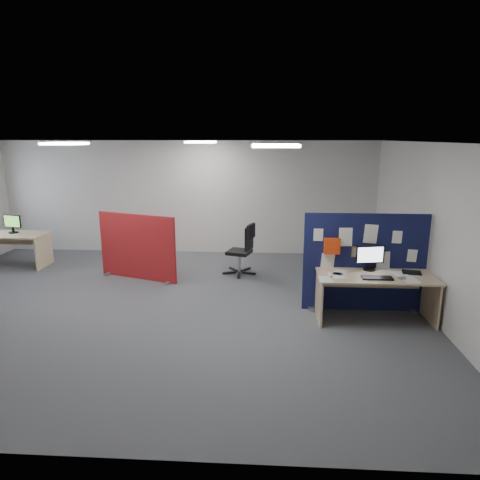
{
  "coord_description": "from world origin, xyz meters",
  "views": [
    {
      "loc": [
        1.88,
        -6.66,
        2.78
      ],
      "look_at": [
        1.44,
        0.68,
        1.0
      ],
      "focal_mm": 32.0,
      "sensor_mm": 36.0,
      "label": 1
    }
  ],
  "objects_px": {
    "monitor_main": "(370,257)",
    "red_divider": "(137,247)",
    "monitor_second": "(12,223)",
    "second_desk": "(11,241)",
    "office_chair": "(244,246)",
    "main_desk": "(375,285)",
    "navy_divider": "(363,263)"
  },
  "relations": [
    {
      "from": "second_desk",
      "to": "navy_divider",
      "type": "bearing_deg",
      "value": -16.12
    },
    {
      "from": "main_desk",
      "to": "second_desk",
      "type": "relative_size",
      "value": 1.14
    },
    {
      "from": "monitor_second",
      "to": "office_chair",
      "type": "height_order",
      "value": "monitor_second"
    },
    {
      "from": "main_desk",
      "to": "second_desk",
      "type": "bearing_deg",
      "value": 161.57
    },
    {
      "from": "red_divider",
      "to": "office_chair",
      "type": "height_order",
      "value": "red_divider"
    },
    {
      "from": "monitor_main",
      "to": "red_divider",
      "type": "relative_size",
      "value": 0.27
    },
    {
      "from": "red_divider",
      "to": "office_chair",
      "type": "relative_size",
      "value": 1.58
    },
    {
      "from": "navy_divider",
      "to": "office_chair",
      "type": "bearing_deg",
      "value": 138.96
    },
    {
      "from": "second_desk",
      "to": "red_divider",
      "type": "bearing_deg",
      "value": -13.2
    },
    {
      "from": "second_desk",
      "to": "office_chair",
      "type": "xyz_separation_m",
      "value": [
        5.14,
        -0.32,
        0.05
      ]
    },
    {
      "from": "monitor_second",
      "to": "office_chair",
      "type": "relative_size",
      "value": 0.41
    },
    {
      "from": "monitor_second",
      "to": "navy_divider",
      "type": "bearing_deg",
      "value": -3.02
    },
    {
      "from": "main_desk",
      "to": "red_divider",
      "type": "xyz_separation_m",
      "value": [
        -4.23,
        1.71,
        0.09
      ]
    },
    {
      "from": "main_desk",
      "to": "red_divider",
      "type": "distance_m",
      "value": 4.57
    },
    {
      "from": "main_desk",
      "to": "monitor_second",
      "type": "bearing_deg",
      "value": 161.06
    },
    {
      "from": "navy_divider",
      "to": "office_chair",
      "type": "relative_size",
      "value": 1.85
    },
    {
      "from": "red_divider",
      "to": "second_desk",
      "type": "bearing_deg",
      "value": -173.58
    },
    {
      "from": "red_divider",
      "to": "monitor_second",
      "type": "bearing_deg",
      "value": -174.79
    },
    {
      "from": "navy_divider",
      "to": "red_divider",
      "type": "distance_m",
      "value": 4.33
    },
    {
      "from": "navy_divider",
      "to": "monitor_second",
      "type": "distance_m",
      "value": 7.41
    },
    {
      "from": "navy_divider",
      "to": "monitor_main",
      "type": "bearing_deg",
      "value": -63.52
    },
    {
      "from": "monitor_main",
      "to": "office_chair",
      "type": "distance_m",
      "value": 2.83
    },
    {
      "from": "monitor_second",
      "to": "office_chair",
      "type": "xyz_separation_m",
      "value": [
        5.09,
        -0.37,
        -0.35
      ]
    },
    {
      "from": "navy_divider",
      "to": "main_desk",
      "type": "bearing_deg",
      "value": -71.58
    },
    {
      "from": "main_desk",
      "to": "second_desk",
      "type": "xyz_separation_m",
      "value": [
        -7.26,
        2.42,
        -0.01
      ]
    },
    {
      "from": "main_desk",
      "to": "monitor_main",
      "type": "bearing_deg",
      "value": 102.61
    },
    {
      "from": "monitor_main",
      "to": "main_desk",
      "type": "bearing_deg",
      "value": -87.57
    },
    {
      "from": "monitor_main",
      "to": "navy_divider",
      "type": "bearing_deg",
      "value": 106.31
    },
    {
      "from": "office_chair",
      "to": "red_divider",
      "type": "bearing_deg",
      "value": -152.32
    },
    {
      "from": "monitor_second",
      "to": "second_desk",
      "type": "bearing_deg",
      "value": -115.32
    },
    {
      "from": "monitor_main",
      "to": "office_chair",
      "type": "bearing_deg",
      "value": 127.55
    },
    {
      "from": "monitor_second",
      "to": "office_chair",
      "type": "bearing_deg",
      "value": 9.42
    }
  ]
}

